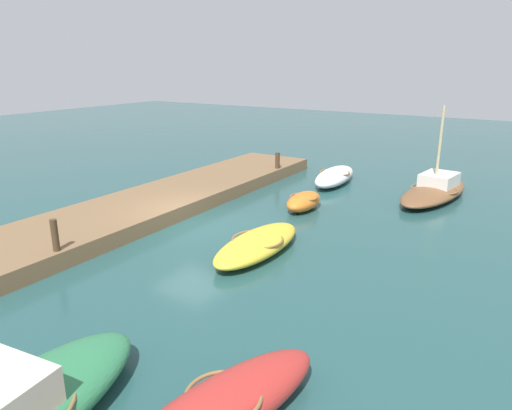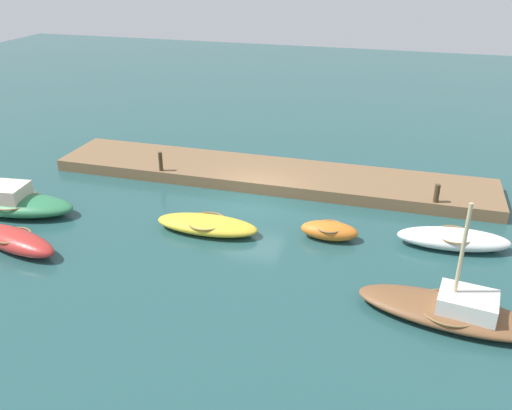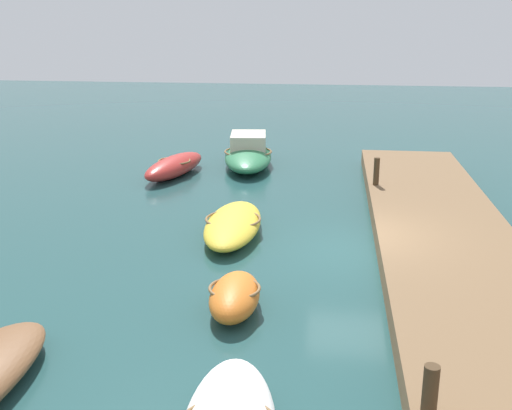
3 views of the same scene
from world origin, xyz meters
name	(u,v)px [view 2 (image 2 of 3)]	position (x,y,z in m)	size (l,w,h in m)	color
ground_plane	(256,199)	(0.00, 0.00, 0.00)	(84.00, 84.00, 0.00)	#234C4C
dock_platform	(269,175)	(0.00, -2.41, 0.28)	(21.74, 3.73, 0.56)	brown
rowboat_red	(15,240)	(7.61, 6.95, 0.40)	(4.34, 2.21, 0.78)	#B72D28
rowboat_yellow	(207,225)	(1.04, 3.54, 0.31)	(4.30, 1.66, 0.61)	gold
sailboat_brown	(452,310)	(-8.37, 6.90, 0.40)	(5.92, 2.69, 4.06)	brown
dinghy_orange	(329,230)	(-3.85, 2.72, 0.36)	(2.30, 1.17, 0.71)	orange
rowboat_white	(453,239)	(-8.58, 2.08, 0.37)	(4.37, 1.85, 0.72)	white
motorboat_green	(14,202)	(9.71, 4.27, 0.51)	(5.42, 2.52, 1.30)	#2D7A4C
mooring_post_west	(437,193)	(-7.90, -0.80, 0.97)	(0.23, 0.23, 0.81)	#47331E
mooring_post_mid_west	(161,161)	(5.09, -0.80, 1.04)	(0.20, 0.20, 0.95)	#47331E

